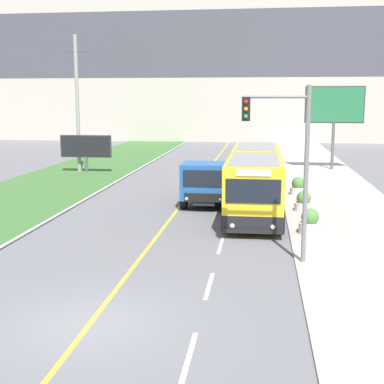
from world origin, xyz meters
The scene contains 12 objects.
ground_plane centered at (0.00, 0.00, 0.00)m, with size 300.00×300.00×0.00m, color slate.
lane_marking_centre centered at (0.41, 2.89, 0.00)m, with size 2.88×140.00×0.01m.
apartment_block_background centered at (0.00, 62.33, 12.08)m, with size 80.00×8.04×24.15m.
city_bus centered at (3.96, 14.88, 1.54)m, with size 2.66×12.38×3.03m.
dump_truck centered at (1.43, 15.82, 1.21)m, with size 2.57×6.41×2.39m.
utility_pole_far centered at (-9.93, 27.87, 5.28)m, with size 1.80×0.28×10.46m.
traffic_light_mast centered at (5.14, 5.80, 3.89)m, with size 2.28×0.32×6.12m.
billboard_large centered at (9.92, 31.46, 4.98)m, with size 4.62×0.24×6.66m.
billboard_small centered at (-9.23, 27.46, 1.98)m, with size 4.03×0.24×2.90m.
planter_round_near centered at (6.34, 9.85, 0.55)m, with size 0.92×0.92×1.08m.
planter_round_second centered at (6.42, 14.52, 0.53)m, with size 0.90×0.90×1.02m.
planter_round_third centered at (6.45, 19.19, 0.55)m, with size 0.95×0.95×1.07m.
Camera 1 is at (4.25, -12.42, 5.67)m, focal length 50.00 mm.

